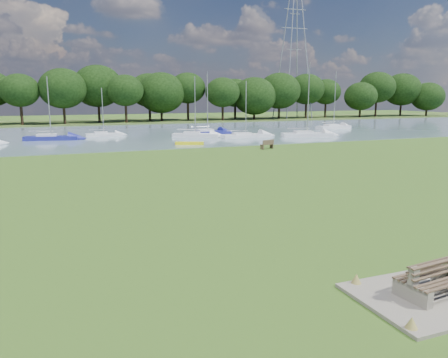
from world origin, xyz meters
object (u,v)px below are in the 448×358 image
object	(u,v)px
bench_pair	(433,280)
sailboat_2	(51,136)
sailboat_1	(103,133)
sailboat_3	(195,134)
riverbank_bench	(267,144)
pylon	(295,28)
sailboat_7	(307,133)
kayak	(190,143)
sailboat_6	(207,131)
sailboat_4	(245,135)
sailboat_9	(333,126)

from	to	relation	value
bench_pair	sailboat_2	distance (m)	51.33
sailboat_1	sailboat_3	bearing A→B (deg)	-27.08
riverbank_bench	sailboat_3	xyz separation A→B (m)	(-3.24, 15.18, -0.02)
pylon	sailboat_2	xyz separation A→B (m)	(-54.07, -33.66, -20.34)
sailboat_7	kayak	bearing A→B (deg)	-154.32
bench_pair	pylon	size ratio (longest dim) A/B	0.06
riverbank_bench	sailboat_3	size ratio (longest dim) A/B	0.21
bench_pair	pylon	xyz separation A→B (m)	(44.01, 84.00, 20.33)
sailboat_6	sailboat_3	bearing A→B (deg)	-152.59
riverbank_bench	kayak	xyz separation A→B (m)	(-6.61, 6.53, -0.29)
kayak	sailboat_4	bearing A→B (deg)	52.57
sailboat_3	sailboat_6	world-z (taller)	sailboat_6
sailboat_4	sailboat_7	bearing A→B (deg)	-14.27
riverbank_bench	sailboat_4	world-z (taller)	sailboat_4
sailboat_7	sailboat_9	xyz separation A→B (m)	(11.64, 10.45, 0.00)
riverbank_bench	sailboat_1	xyz separation A→B (m)	(-14.66, 20.58, -0.05)
riverbank_bench	sailboat_9	distance (m)	30.44
sailboat_3	sailboat_9	distance (m)	26.37
pylon	sailboat_1	world-z (taller)	pylon
sailboat_1	sailboat_6	bearing A→B (deg)	-14.75
riverbank_bench	sailboat_4	bearing A→B (deg)	59.16
kayak	sailboat_1	size ratio (longest dim) A/B	0.49
sailboat_2	sailboat_9	bearing A→B (deg)	14.08
bench_pair	sailboat_7	bearing A→B (deg)	55.93
bench_pair	pylon	world-z (taller)	pylon
sailboat_4	bench_pair	bearing A→B (deg)	-106.93
sailboat_6	sailboat_1	bearing A→B (deg)	153.55
sailboat_1	sailboat_2	xyz separation A→B (m)	(-6.74, -2.86, 0.07)
riverbank_bench	sailboat_6	xyz separation A→B (m)	(-0.71, 17.37, 0.07)
kayak	bench_pair	bearing A→B (deg)	-74.85
sailboat_2	sailboat_3	xyz separation A→B (m)	(18.16, -2.54, -0.04)
kayak	sailboat_1	distance (m)	16.20
kayak	pylon	size ratio (longest dim) A/B	0.10
bench_pair	riverbank_bench	bearing A→B (deg)	64.44
sailboat_1	sailboat_6	distance (m)	14.31
pylon	sailboat_2	size ratio (longest dim) A/B	4.30
sailboat_7	sailboat_3	bearing A→B (deg)	174.45
bench_pair	sailboat_7	distance (m)	48.03
pylon	sailboat_7	size ratio (longest dim) A/B	3.43
sailboat_6	pylon	bearing A→B (deg)	32.08
pylon	sailboat_6	world-z (taller)	pylon
sailboat_2	sailboat_4	distance (m)	24.87
bench_pair	kayak	world-z (taller)	bench_pair
riverbank_bench	sailboat_6	world-z (taller)	sailboat_6
sailboat_2	sailboat_9	distance (m)	44.10
sailboat_9	sailboat_7	bearing A→B (deg)	-146.67
pylon	sailboat_2	distance (m)	66.86
pylon	sailboat_9	bearing A→B (deg)	-107.96
riverbank_bench	sailboat_7	xyz separation A→B (m)	(10.97, 9.92, 0.05)
sailboat_4	sailboat_9	distance (m)	21.46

